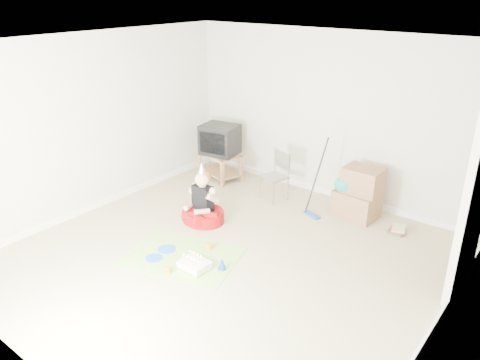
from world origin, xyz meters
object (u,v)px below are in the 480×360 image
Objects in this scene: seated_woman at (203,209)px; birthday_cake at (195,265)px; cardboard_boxes at (358,194)px; folding_chair at (274,177)px; tv_stand at (220,164)px; crt_tv at (220,140)px.

birthday_cake is (0.75, -0.98, -0.15)m from seated_woman.
cardboard_boxes is 0.85× the size of seated_woman.
tv_stand is at bearing 173.15° from folding_chair.
tv_stand is 2.38× the size of birthday_cake.
cardboard_boxes is 2.68m from birthday_cake.
seated_woman is 1.24m from birthday_cake.
folding_chair is (1.25, -0.15, -0.33)m from crt_tv.
folding_chair is 1.33m from seated_woman.
tv_stand is at bearing -177.59° from cardboard_boxes.
birthday_cake is at bearing -65.20° from crt_tv.
seated_woman is (0.87, -1.41, -0.07)m from tv_stand.
crt_tv is at bearing -177.59° from cardboard_boxes.
crt_tv is (-0.00, 0.00, 0.44)m from tv_stand.
tv_stand reaches higher than birthday_cake.
cardboard_boxes reaches higher than tv_stand.
crt_tv is 0.77× the size of cardboard_boxes.
cardboard_boxes is (2.55, 0.11, -0.34)m from crt_tv.
folding_chair reaches higher than tv_stand.
folding_chair is 2.30m from birthday_cake.
seated_woman is at bearing -106.53° from folding_chair.
seated_woman reaches higher than tv_stand.
seated_woman is at bearing -58.22° from tv_stand.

